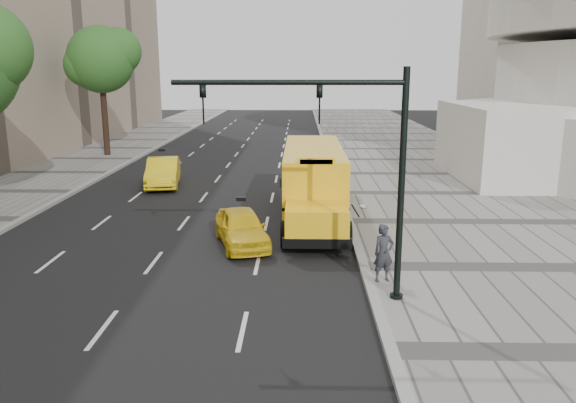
{
  "coord_description": "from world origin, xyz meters",
  "views": [
    {
      "loc": [
        3.91,
        -22.79,
        6.29
      ],
      "look_at": [
        3.5,
        -4.0,
        1.9
      ],
      "focal_mm": 35.0,
      "sensor_mm": 36.0,
      "label": 1
    }
  ],
  "objects_px": {
    "tree_c": "(102,59)",
    "taxi_far": "(163,172)",
    "traffic_signal": "(349,157)",
    "school_bus": "(313,176)",
    "pedestrian": "(384,253)",
    "taxi_near": "(242,227)"
  },
  "relations": [
    {
      "from": "traffic_signal",
      "to": "taxi_far",
      "type": "bearing_deg",
      "value": 119.19
    },
    {
      "from": "tree_c",
      "to": "pedestrian",
      "type": "xyz_separation_m",
      "value": [
        16.81,
        -25.44,
        -6.08
      ]
    },
    {
      "from": "school_bus",
      "to": "pedestrian",
      "type": "relative_size",
      "value": 6.62
    },
    {
      "from": "taxi_far",
      "to": "traffic_signal",
      "type": "relative_size",
      "value": 0.74
    },
    {
      "from": "tree_c",
      "to": "traffic_signal",
      "type": "xyz_separation_m",
      "value": [
        15.6,
        -26.71,
        -3.01
      ]
    },
    {
      "from": "tree_c",
      "to": "taxi_near",
      "type": "relative_size",
      "value": 2.37
    },
    {
      "from": "tree_c",
      "to": "taxi_far",
      "type": "xyz_separation_m",
      "value": [
        6.69,
        -10.76,
        -6.32
      ]
    },
    {
      "from": "taxi_near",
      "to": "pedestrian",
      "type": "bearing_deg",
      "value": -56.12
    },
    {
      "from": "school_bus",
      "to": "traffic_signal",
      "type": "bearing_deg",
      "value": -85.96
    },
    {
      "from": "taxi_near",
      "to": "taxi_far",
      "type": "xyz_separation_m",
      "value": [
        -5.49,
        10.79,
        0.11
      ]
    },
    {
      "from": "pedestrian",
      "to": "traffic_signal",
      "type": "xyz_separation_m",
      "value": [
        -1.21,
        -1.27,
        3.07
      ]
    },
    {
      "from": "tree_c",
      "to": "traffic_signal",
      "type": "bearing_deg",
      "value": -59.71
    },
    {
      "from": "tree_c",
      "to": "pedestrian",
      "type": "bearing_deg",
      "value": -56.54
    },
    {
      "from": "taxi_far",
      "to": "traffic_signal",
      "type": "bearing_deg",
      "value": -70.15
    },
    {
      "from": "school_bus",
      "to": "traffic_signal",
      "type": "relative_size",
      "value": 1.81
    },
    {
      "from": "traffic_signal",
      "to": "tree_c",
      "type": "bearing_deg",
      "value": 120.29
    },
    {
      "from": "tree_c",
      "to": "school_bus",
      "type": "xyz_separation_m",
      "value": [
        14.91,
        -16.9,
        -5.34
      ]
    },
    {
      "from": "taxi_near",
      "to": "taxi_far",
      "type": "height_order",
      "value": "taxi_far"
    },
    {
      "from": "taxi_far",
      "to": "traffic_signal",
      "type": "distance_m",
      "value": 18.56
    },
    {
      "from": "taxi_near",
      "to": "traffic_signal",
      "type": "distance_m",
      "value": 7.07
    },
    {
      "from": "taxi_near",
      "to": "tree_c",
      "type": "bearing_deg",
      "value": 103.43
    },
    {
      "from": "pedestrian",
      "to": "traffic_signal",
      "type": "bearing_deg",
      "value": -151.45
    }
  ]
}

